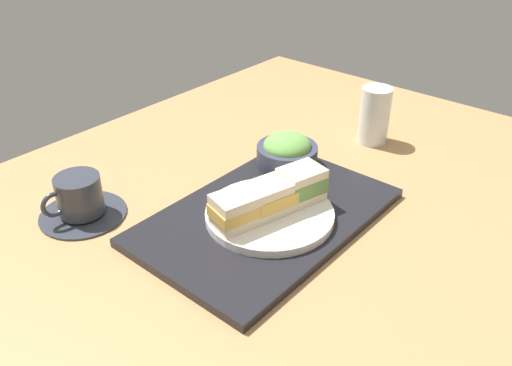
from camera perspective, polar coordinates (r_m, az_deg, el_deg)
The scene contains 9 objects.
ground_plane at distance 94.16cm, azimuth -0.24°, elevation -3.78°, with size 140.00×100.00×3.00cm, color tan.
serving_tray at distance 90.66cm, azimuth 1.12°, elevation -3.58°, with size 43.35×28.07×1.55cm, color black.
sandwich_plate at distance 88.61cm, azimuth 1.46°, elevation -3.35°, with size 21.34×21.34×1.38cm, color white.
sandwich_near at distance 83.69cm, azimuth -2.12°, elevation -2.89°, with size 8.71×7.32×5.36cm.
sandwich_middle at distance 86.75cm, azimuth 1.49°, elevation -1.52°, with size 8.81×7.51×5.34cm.
sandwich_far at distance 90.04cm, azimuth 4.85°, elevation -0.12°, with size 8.41×7.27×5.80cm.
salad_bowl at distance 102.46cm, azimuth 3.33°, elevation 3.30°, with size 11.68×11.68×6.83cm.
coffee_cup at distance 95.23cm, azimuth -18.26°, elevation -1.72°, with size 14.77×14.77×7.58cm.
drinking_glass at distance 116.80cm, azimuth 12.51°, elevation 7.06°, with size 6.42×6.42×12.20cm, color silver.
Camera 1 is at (-58.34, -50.42, 52.54)cm, focal length 37.55 mm.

